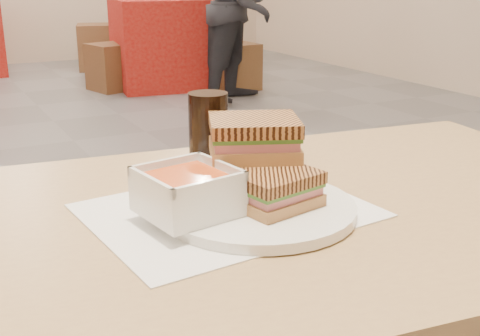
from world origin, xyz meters
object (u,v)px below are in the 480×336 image
soup_bowl (188,193)px  cola_glass (209,135)px  plate (258,208)px  bg_table_1 (165,43)px  bg_chair_1l (113,67)px  bg_chair_2r (99,47)px  patron_b (242,5)px  bg_chair_1r (235,66)px  panini_lower (275,189)px  main_table (270,276)px

soup_bowl → cola_glass: 0.21m
plate → bg_table_1: 5.17m
cola_glass → bg_chair_1l: bearing=75.4°
soup_bowl → bg_chair_2r: soup_bowl is taller
soup_bowl → patron_b: 4.48m
patron_b → bg_chair_1r: bearing=69.7°
bg_table_1 → soup_bowl: bearing=-111.0°
panini_lower → bg_chair_1l: panini_lower is taller
soup_bowl → bg_chair_1l: 5.07m
bg_table_1 → bg_chair_1r: bg_table_1 is taller
main_table → bg_table_1: size_ratio=1.22×
bg_chair_1r → main_table: bearing=-117.0°
bg_chair_1r → patron_b: bearing=-110.3°
panini_lower → bg_chair_1l: 5.08m
patron_b → plate: bearing=-118.0°
soup_bowl → bg_chair_1r: bearing=61.6°
main_table → bg_chair_2r: bearing=76.8°
bg_table_1 → patron_b: patron_b is taller
panini_lower → bg_chair_1r: (2.23, 4.39, -0.58)m
main_table → soup_bowl: soup_bowl is taller
panini_lower → bg_chair_1r: size_ratio=0.30×
bg_table_1 → bg_chair_2r: bg_table_1 is taller
bg_chair_1l → bg_table_1: bearing=-3.1°
plate → main_table: bearing=26.9°
plate → soup_bowl: soup_bowl is taller
main_table → bg_chair_1l: main_table is taller
bg_chair_1l → patron_b: size_ratio=0.29×
plate → bg_chair_1l: (1.24, 4.88, -0.55)m
panini_lower → bg_table_1: size_ratio=0.12×
soup_bowl → cola_glass: bearing=57.0°
bg_chair_1l → bg_chair_1r: bg_chair_1l is taller
plate → bg_table_1: bearing=70.1°
panini_lower → bg_table_1: panini_lower is taller
bg_chair_1l → main_table: bearing=-103.9°
cola_glass → bg_chair_1l: size_ratio=0.31×
bg_chair_1l → bg_chair_2r: (0.23, 1.26, 0.04)m
main_table → bg_chair_1r: bearing=63.0°
soup_bowl → cola_glass: size_ratio=0.95×
plate → panini_lower: panini_lower is taller
plate → panini_lower: (0.02, -0.02, 0.03)m
soup_bowl → bg_chair_1l: size_ratio=0.29×
bg_chair_1l → bg_chair_1r: bearing=-26.3°
panini_lower → bg_chair_1r: panini_lower is taller
main_table → soup_bowl: size_ratio=9.47×
bg_chair_2r → patron_b: (0.62, -2.20, 0.55)m
bg_table_1 → plate: bearing=-109.9°
panini_lower → bg_chair_2r: size_ratio=0.24×
bg_table_1 → main_table: bearing=-109.6°
bg_table_1 → bg_chair_1l: bg_table_1 is taller
bg_chair_1l → soup_bowl: bearing=-105.4°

